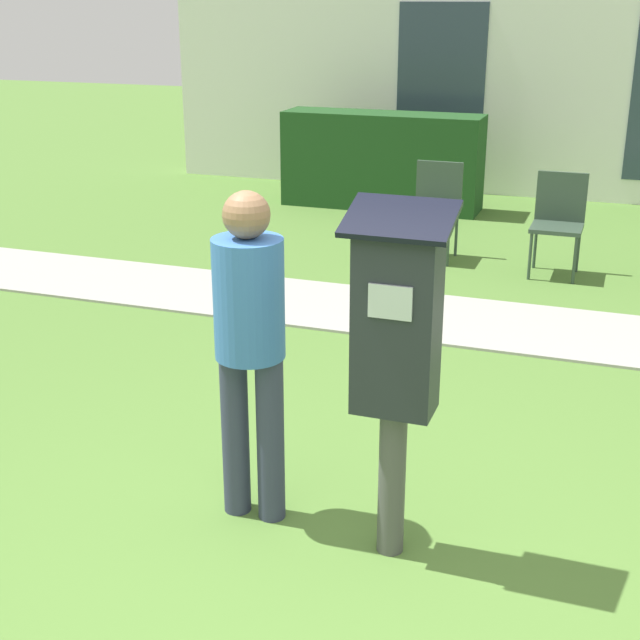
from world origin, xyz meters
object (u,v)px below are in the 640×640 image
at_px(person_standing, 250,334).
at_px(outdoor_chair_middle, 559,216).
at_px(outdoor_chair_left, 436,202).
at_px(parking_meter, 396,340).

distance_m(person_standing, outdoor_chair_middle, 4.70).
xyz_separation_m(outdoor_chair_left, outdoor_chair_middle, (1.14, -0.16, 0.00)).
distance_m(outdoor_chair_left, outdoor_chair_middle, 1.16).
height_order(parking_meter, outdoor_chair_left, parking_meter).
height_order(person_standing, outdoor_chair_middle, person_standing).
xyz_separation_m(person_standing, outdoor_chair_left, (-0.19, 4.74, -0.40)).
bearing_deg(outdoor_chair_left, parking_meter, -103.14).
bearing_deg(person_standing, outdoor_chair_middle, 71.79).
bearing_deg(parking_meter, outdoor_chair_middle, 86.81).
bearing_deg(outdoor_chair_left, person_standing, -111.29).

